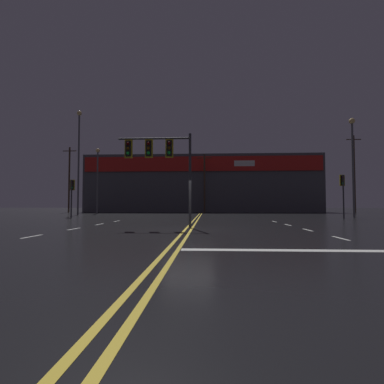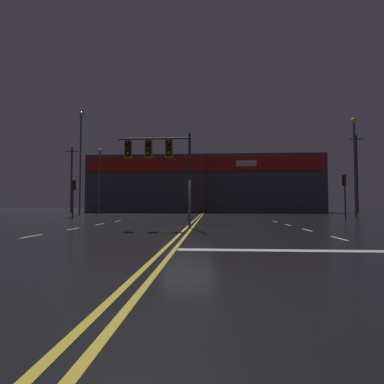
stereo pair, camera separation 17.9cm
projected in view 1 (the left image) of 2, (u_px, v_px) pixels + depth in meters
name	position (u px, v px, depth m)	size (l,w,h in m)	color
ground_plane	(188.00, 229.00, 14.76)	(200.00, 200.00, 0.00)	black
road_markings	(214.00, 232.00, 13.27)	(17.18, 60.00, 0.01)	gold
traffic_signal_median	(158.00, 155.00, 15.96)	(3.93, 0.36, 5.02)	#38383D
traffic_signal_corner_northwest	(72.00, 190.00, 27.87)	(0.42, 0.36, 3.56)	#38383D
traffic_signal_corner_northeast	(343.00, 186.00, 26.24)	(0.42, 0.36, 3.86)	#38383D
streetlight_near_left	(353.00, 154.00, 29.04)	(0.56, 0.56, 9.67)	#59595E
streetlight_near_right	(79.00, 151.00, 35.54)	(0.56, 0.56, 12.43)	#59595E
streetlight_median_approach	(98.00, 172.00, 41.25)	(0.56, 0.56, 9.00)	#59595E
building_backdrop	(202.00, 185.00, 52.17)	(38.38, 10.23, 9.33)	#4C4C51
utility_pole_row	(213.00, 177.00, 46.24)	(46.31, 0.26, 11.72)	#4C3828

